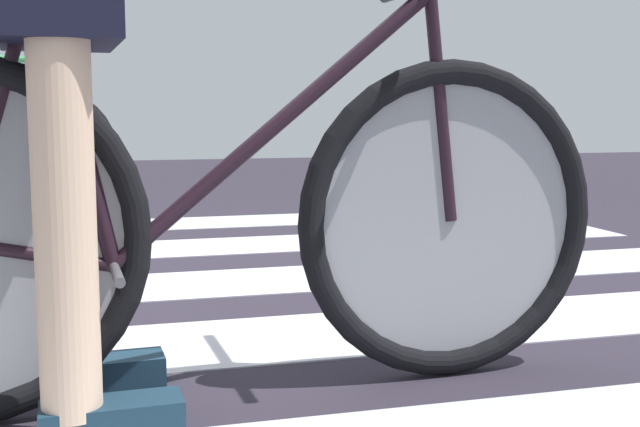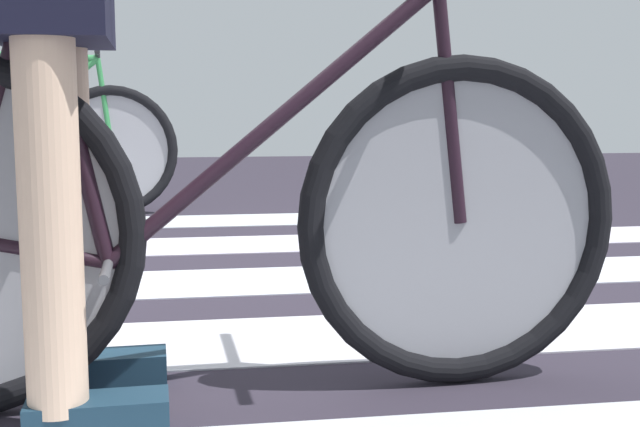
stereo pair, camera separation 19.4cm
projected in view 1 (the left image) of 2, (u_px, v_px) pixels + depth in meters
The scene contains 4 objects.
ground at pixel (45, 304), 2.61m from camera, with size 18.00×14.00×0.02m.
crosswalk_markings at pixel (29, 321), 2.35m from camera, with size 5.43×4.23×0.00m.
bicycle_1_of_2 at pixel (225, 218), 1.69m from camera, with size 1.74×0.52×0.93m.
cyclist_1_of_2 at pixel (62, 85), 1.56m from camera, with size 0.33×0.42×1.01m.
Camera 1 is at (0.17, -2.69, 0.63)m, focal length 46.16 mm.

